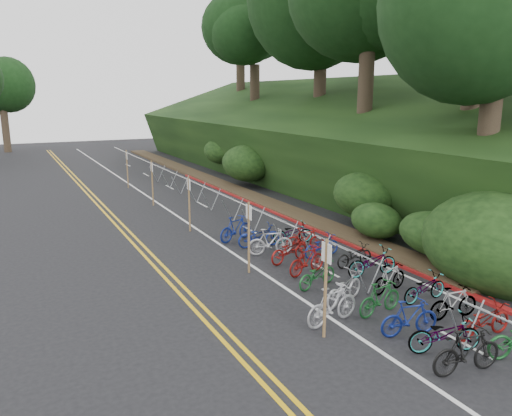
% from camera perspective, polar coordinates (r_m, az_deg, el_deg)
% --- Properties ---
extents(ground, '(120.00, 120.00, 0.00)m').
position_cam_1_polar(ground, '(13.13, 6.75, -14.47)').
color(ground, black).
rests_on(ground, ground).
extents(road_markings, '(7.47, 80.00, 0.01)m').
position_cam_1_polar(road_markings, '(21.86, -6.67, -3.19)').
color(road_markings, gold).
rests_on(road_markings, ground).
extents(red_curb, '(0.25, 28.00, 0.10)m').
position_cam_1_polar(red_curb, '(25.59, 2.50, -0.64)').
color(red_curb, maroon).
rests_on(red_curb, ground).
extents(embankment, '(14.30, 48.14, 9.11)m').
position_cam_1_polar(embankment, '(34.88, 7.27, 7.07)').
color(embankment, black).
rests_on(embankment, ground).
extents(tree_cluster, '(32.01, 53.67, 17.59)m').
position_cam_1_polar(tree_cluster, '(36.00, 0.28, 20.81)').
color(tree_cluster, '#2D2319').
rests_on(tree_cluster, ground).
extents(bike_rack_front, '(1.18, 2.59, 1.24)m').
position_cam_1_polar(bike_rack_front, '(12.37, 27.18, -13.16)').
color(bike_rack_front, gray).
rests_on(bike_rack_front, ground).
extents(bike_racks_rest, '(1.14, 23.00, 1.17)m').
position_cam_1_polar(bike_racks_rest, '(25.12, -3.98, 0.97)').
color(bike_racks_rest, gray).
rests_on(bike_racks_rest, ground).
extents(signpost_near, '(0.08, 0.40, 2.58)m').
position_cam_1_polar(signpost_near, '(12.59, 7.96, -8.39)').
color(signpost_near, brown).
rests_on(signpost_near, ground).
extents(signposts_rest, '(0.08, 18.40, 2.50)m').
position_cam_1_polar(signposts_rest, '(25.13, -9.94, 2.15)').
color(signposts_rest, brown).
rests_on(signposts_rest, ground).
extents(bike_front, '(0.80, 1.86, 1.08)m').
position_cam_1_polar(bike_front, '(13.68, 8.72, -10.88)').
color(bike_front, '#9E9EA3').
rests_on(bike_front, ground).
extents(bike_valet, '(3.30, 13.63, 1.07)m').
position_cam_1_polar(bike_valet, '(16.37, 10.73, -7.15)').
color(bike_valet, black).
rests_on(bike_valet, ground).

